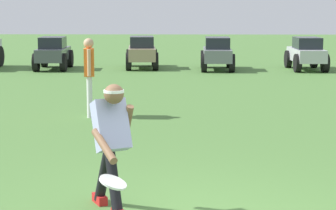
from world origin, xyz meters
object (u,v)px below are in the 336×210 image
(parked_car_slot_b, at_px, (53,53))
(parked_car_slot_c, at_px, (142,52))
(parked_car_slot_d, at_px, (217,53))
(frisbee_in_flight, at_px, (113,182))
(frisbee_thrower, at_px, (111,141))
(teammate_near_sideline, at_px, (89,70))
(parked_car_slot_e, at_px, (306,53))

(parked_car_slot_b, bearing_deg, parked_car_slot_c, 8.08)
(parked_car_slot_c, xyz_separation_m, parked_car_slot_d, (2.56, -0.53, 0.00))
(frisbee_in_flight, distance_m, parked_car_slot_d, 15.88)
(frisbee_in_flight, xyz_separation_m, parked_car_slot_c, (-0.70, 16.29, 0.05))
(frisbee_thrower, distance_m, teammate_near_sideline, 6.08)
(frisbee_in_flight, bearing_deg, parked_car_slot_d, 83.27)
(frisbee_thrower, height_order, parked_car_slot_b, frisbee_thrower)
(teammate_near_sideline, bearing_deg, parked_car_slot_c, 87.34)
(frisbee_in_flight, distance_m, parked_car_slot_e, 16.54)
(parked_car_slot_b, distance_m, parked_car_slot_e, 8.53)
(frisbee_thrower, height_order, parked_car_slot_e, frisbee_thrower)
(frisbee_thrower, bearing_deg, parked_car_slot_c, 92.27)
(parked_car_slot_c, bearing_deg, teammate_near_sideline, -92.66)
(frisbee_thrower, relative_size, parked_car_slot_e, 0.64)
(frisbee_thrower, distance_m, parked_car_slot_e, 15.99)
(frisbee_in_flight, distance_m, parked_car_slot_b, 16.29)
(parked_car_slot_c, relative_size, parked_car_slot_e, 1.01)
(frisbee_in_flight, height_order, parked_car_slot_b, parked_car_slot_b)
(frisbee_in_flight, distance_m, teammate_near_sideline, 6.71)
(teammate_near_sideline, height_order, parked_car_slot_e, teammate_near_sideline)
(teammate_near_sideline, distance_m, parked_car_slot_c, 9.72)
(frisbee_thrower, bearing_deg, parked_car_slot_d, 82.70)
(frisbee_thrower, height_order, parked_car_slot_c, frisbee_thrower)
(frisbee_in_flight, bearing_deg, parked_car_slot_c, 92.47)
(frisbee_thrower, relative_size, parked_car_slot_d, 0.64)
(parked_car_slot_c, bearing_deg, frisbee_in_flight, -87.53)
(parked_car_slot_d, bearing_deg, frisbee_in_flight, -96.73)
(parked_car_slot_e, bearing_deg, parked_car_slot_b, 179.63)
(parked_car_slot_c, relative_size, parked_car_slot_d, 1.02)
(parked_car_slot_b, height_order, parked_car_slot_c, same)
(frisbee_in_flight, bearing_deg, frisbee_thrower, 97.60)
(parked_car_slot_d, bearing_deg, teammate_near_sideline, -108.19)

